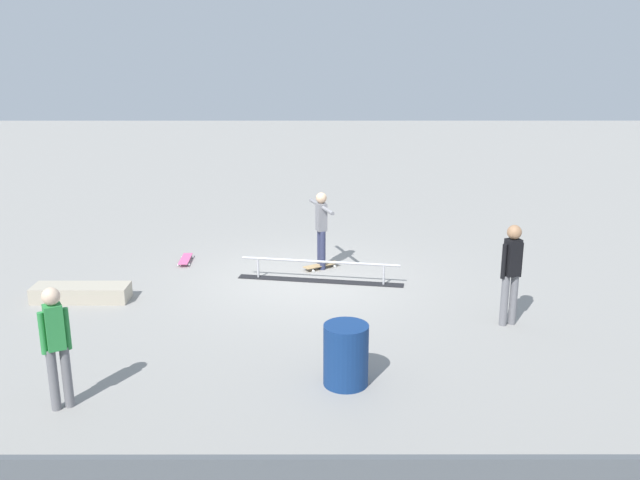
{
  "coord_description": "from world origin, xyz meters",
  "views": [
    {
      "loc": [
        -0.25,
        12.97,
        4.54
      ],
      "look_at": [
        -0.26,
        0.6,
        1.0
      ],
      "focal_mm": 38.29,
      "sensor_mm": 36.0,
      "label": 1
    }
  ],
  "objects_px": {
    "skate_ledge": "(81,293)",
    "skateboard_main": "(321,265)",
    "grind_rail": "(320,272)",
    "loose_skateboard_pink": "(185,259)",
    "bystander_black_shirt": "(511,269)",
    "trash_bin": "(346,355)",
    "skater_main": "(321,225)",
    "bystander_green_shirt": "(56,341)"
  },
  "relations": [
    {
      "from": "bystander_green_shirt",
      "to": "loose_skateboard_pink",
      "type": "xyz_separation_m",
      "value": [
        -0.42,
        -6.18,
        -0.86
      ]
    },
    {
      "from": "skate_ledge",
      "to": "skater_main",
      "type": "height_order",
      "value": "skater_main"
    },
    {
      "from": "loose_skateboard_pink",
      "to": "trash_bin",
      "type": "xyz_separation_m",
      "value": [
        -3.28,
        5.53,
        0.37
      ]
    },
    {
      "from": "skate_ledge",
      "to": "bystander_black_shirt",
      "type": "xyz_separation_m",
      "value": [
        -7.57,
        1.13,
        0.83
      ]
    },
    {
      "from": "skater_main",
      "to": "bystander_black_shirt",
      "type": "bearing_deg",
      "value": -153.75
    },
    {
      "from": "trash_bin",
      "to": "skater_main",
      "type": "bearing_deg",
      "value": -86.36
    },
    {
      "from": "skateboard_main",
      "to": "loose_skateboard_pink",
      "type": "bearing_deg",
      "value": -41.68
    },
    {
      "from": "skateboard_main",
      "to": "grind_rail",
      "type": "bearing_deg",
      "value": 54.82
    },
    {
      "from": "skate_ledge",
      "to": "bystander_black_shirt",
      "type": "relative_size",
      "value": 1.01
    },
    {
      "from": "skater_main",
      "to": "grind_rail",
      "type": "bearing_deg",
      "value": 158.19
    },
    {
      "from": "bystander_black_shirt",
      "to": "trash_bin",
      "type": "xyz_separation_m",
      "value": [
        2.81,
        2.1,
        -0.54
      ]
    },
    {
      "from": "bystander_black_shirt",
      "to": "loose_skateboard_pink",
      "type": "relative_size",
      "value": 2.15
    },
    {
      "from": "skateboard_main",
      "to": "trash_bin",
      "type": "bearing_deg",
      "value": 60.38
    },
    {
      "from": "skater_main",
      "to": "skateboard_main",
      "type": "distance_m",
      "value": 0.88
    },
    {
      "from": "bystander_black_shirt",
      "to": "trash_bin",
      "type": "relative_size",
      "value": 1.98
    },
    {
      "from": "bystander_black_shirt",
      "to": "loose_skateboard_pink",
      "type": "distance_m",
      "value": 7.04
    },
    {
      "from": "trash_bin",
      "to": "bystander_green_shirt",
      "type": "bearing_deg",
      "value": 9.95
    },
    {
      "from": "skater_main",
      "to": "trash_bin",
      "type": "xyz_separation_m",
      "value": [
        -0.33,
        5.12,
        -0.51
      ]
    },
    {
      "from": "bystander_black_shirt",
      "to": "bystander_green_shirt",
      "type": "bearing_deg",
      "value": -175.87
    },
    {
      "from": "skate_ledge",
      "to": "skater_main",
      "type": "relative_size",
      "value": 1.07
    },
    {
      "from": "skate_ledge",
      "to": "bystander_black_shirt",
      "type": "height_order",
      "value": "bystander_black_shirt"
    },
    {
      "from": "bystander_green_shirt",
      "to": "loose_skateboard_pink",
      "type": "bearing_deg",
      "value": -123.99
    },
    {
      "from": "skateboard_main",
      "to": "skater_main",
      "type": "bearing_deg",
      "value": -129.73
    },
    {
      "from": "grind_rail",
      "to": "skate_ledge",
      "type": "bearing_deg",
      "value": 23.33
    },
    {
      "from": "bystander_green_shirt",
      "to": "skateboard_main",
      "type": "bearing_deg",
      "value": -150.49
    },
    {
      "from": "bystander_green_shirt",
      "to": "trash_bin",
      "type": "xyz_separation_m",
      "value": [
        -3.7,
        -0.65,
        -0.5
      ]
    },
    {
      "from": "trash_bin",
      "to": "skateboard_main",
      "type": "bearing_deg",
      "value": -86.32
    },
    {
      "from": "grind_rail",
      "to": "bystander_black_shirt",
      "type": "xyz_separation_m",
      "value": [
        -3.16,
        2.19,
        0.79
      ]
    },
    {
      "from": "skate_ledge",
      "to": "skateboard_main",
      "type": "xyz_separation_m",
      "value": [
        -4.43,
        -1.86,
        -0.07
      ]
    },
    {
      "from": "bystander_black_shirt",
      "to": "skateboard_main",
      "type": "bearing_deg",
      "value": 117.56
    },
    {
      "from": "grind_rail",
      "to": "loose_skateboard_pink",
      "type": "bearing_deg",
      "value": -13.14
    },
    {
      "from": "grind_rail",
      "to": "skateboard_main",
      "type": "xyz_separation_m",
      "value": [
        -0.03,
        -0.8,
        -0.12
      ]
    },
    {
      "from": "skateboard_main",
      "to": "loose_skateboard_pink",
      "type": "height_order",
      "value": "same"
    },
    {
      "from": "skater_main",
      "to": "trash_bin",
      "type": "height_order",
      "value": "skater_main"
    },
    {
      "from": "bystander_black_shirt",
      "to": "skate_ledge",
      "type": "bearing_deg",
      "value": 152.75
    },
    {
      "from": "grind_rail",
      "to": "skate_ledge",
      "type": "height_order",
      "value": "grind_rail"
    },
    {
      "from": "loose_skateboard_pink",
      "to": "skater_main",
      "type": "bearing_deg",
      "value": -99.73
    },
    {
      "from": "bystander_black_shirt",
      "to": "grind_rail",
      "type": "bearing_deg",
      "value": 126.53
    },
    {
      "from": "bystander_green_shirt",
      "to": "bystander_black_shirt",
      "type": "bearing_deg",
      "value": 172.82
    },
    {
      "from": "skate_ledge",
      "to": "skater_main",
      "type": "bearing_deg",
      "value": -156.96
    },
    {
      "from": "skate_ledge",
      "to": "skateboard_main",
      "type": "height_order",
      "value": "skate_ledge"
    },
    {
      "from": "trash_bin",
      "to": "grind_rail",
      "type": "bearing_deg",
      "value": -85.28
    }
  ]
}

